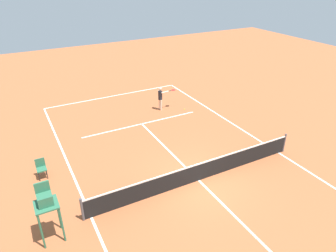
{
  "coord_description": "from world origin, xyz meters",
  "views": [
    {
      "loc": [
        6.77,
        9.63,
        8.94
      ],
      "look_at": [
        -0.61,
        -4.19,
        0.8
      ],
      "focal_mm": 33.1,
      "sensor_mm": 36.0,
      "label": 1
    }
  ],
  "objects_px": {
    "tennis_ball": "(184,109)",
    "umpire_chair": "(46,204)",
    "player_serving": "(161,96)",
    "courtside_chair_mid": "(41,167)"
  },
  "relations": [
    {
      "from": "tennis_ball",
      "to": "umpire_chair",
      "type": "height_order",
      "value": "umpire_chair"
    },
    {
      "from": "umpire_chair",
      "to": "tennis_ball",
      "type": "bearing_deg",
      "value": -143.32
    },
    {
      "from": "player_serving",
      "to": "tennis_ball",
      "type": "relative_size",
      "value": 24.53
    },
    {
      "from": "player_serving",
      "to": "courtside_chair_mid",
      "type": "bearing_deg",
      "value": -69.3
    },
    {
      "from": "player_serving",
      "to": "umpire_chair",
      "type": "relative_size",
      "value": 0.69
    },
    {
      "from": "courtside_chair_mid",
      "to": "tennis_ball",
      "type": "bearing_deg",
      "value": -160.66
    },
    {
      "from": "tennis_ball",
      "to": "umpire_chair",
      "type": "relative_size",
      "value": 0.03
    },
    {
      "from": "player_serving",
      "to": "umpire_chair",
      "type": "bearing_deg",
      "value": -52.23
    },
    {
      "from": "player_serving",
      "to": "tennis_ball",
      "type": "height_order",
      "value": "player_serving"
    },
    {
      "from": "umpire_chair",
      "to": "courtside_chair_mid",
      "type": "relative_size",
      "value": 2.54
    }
  ]
}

